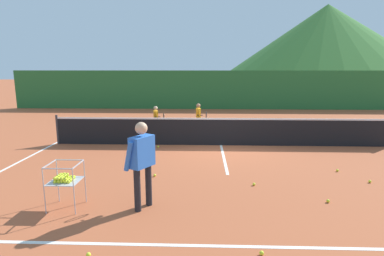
{
  "coord_description": "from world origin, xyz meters",
  "views": [
    {
      "loc": [
        -0.64,
        -10.87,
        2.71
      ],
      "look_at": [
        -0.99,
        -0.99,
        0.81
      ],
      "focal_mm": 29.54,
      "sensor_mm": 36.0,
      "label": 1
    }
  ],
  "objects_px": {
    "tennis_ball_7": "(88,255)",
    "tennis_ball_0": "(254,184)",
    "tennis_ball_1": "(155,175)",
    "tennis_ball_3": "(262,253)",
    "tennis_net": "(221,131)",
    "tennis_ball_6": "(337,170)",
    "instructor": "(142,157)",
    "tennis_ball_4": "(370,181)",
    "student_1": "(199,116)",
    "student_0": "(156,118)",
    "ball_cart": "(64,179)",
    "tennis_ball_2": "(158,147)",
    "tennis_ball_5": "(328,201)"
  },
  "relations": [
    {
      "from": "student_0",
      "to": "tennis_ball_5",
      "type": "distance_m",
      "value": 7.76
    },
    {
      "from": "tennis_ball_2",
      "to": "tennis_ball_3",
      "type": "distance_m",
      "value": 6.68
    },
    {
      "from": "student_0",
      "to": "tennis_ball_4",
      "type": "height_order",
      "value": "student_0"
    },
    {
      "from": "tennis_ball_7",
      "to": "tennis_ball_0",
      "type": "bearing_deg",
      "value": 45.73
    },
    {
      "from": "tennis_ball_1",
      "to": "tennis_ball_4",
      "type": "relative_size",
      "value": 1.0
    },
    {
      "from": "student_0",
      "to": "tennis_ball_1",
      "type": "bearing_deg",
      "value": -82.2
    },
    {
      "from": "student_1",
      "to": "tennis_ball_4",
      "type": "relative_size",
      "value": 18.71
    },
    {
      "from": "tennis_net",
      "to": "ball_cart",
      "type": "relative_size",
      "value": 13.08
    },
    {
      "from": "tennis_net",
      "to": "tennis_ball_5",
      "type": "xyz_separation_m",
      "value": [
        1.92,
        -4.75,
        -0.47
      ]
    },
    {
      "from": "tennis_ball_0",
      "to": "tennis_ball_3",
      "type": "relative_size",
      "value": 1.0
    },
    {
      "from": "tennis_ball_1",
      "to": "tennis_ball_0",
      "type": "bearing_deg",
      "value": -12.45
    },
    {
      "from": "tennis_ball_0",
      "to": "tennis_ball_7",
      "type": "xyz_separation_m",
      "value": [
        -2.85,
        -2.92,
        0.0
      ]
    },
    {
      "from": "tennis_ball_2",
      "to": "tennis_ball_6",
      "type": "height_order",
      "value": "same"
    },
    {
      "from": "instructor",
      "to": "tennis_ball_4",
      "type": "height_order",
      "value": "instructor"
    },
    {
      "from": "student_1",
      "to": "tennis_ball_3",
      "type": "relative_size",
      "value": 18.71
    },
    {
      "from": "ball_cart",
      "to": "student_0",
      "type": "bearing_deg",
      "value": 83.3
    },
    {
      "from": "student_1",
      "to": "tennis_net",
      "type": "bearing_deg",
      "value": -65.93
    },
    {
      "from": "ball_cart",
      "to": "tennis_ball_4",
      "type": "bearing_deg",
      "value": 13.49
    },
    {
      "from": "student_1",
      "to": "tennis_ball_0",
      "type": "height_order",
      "value": "student_1"
    },
    {
      "from": "instructor",
      "to": "ball_cart",
      "type": "relative_size",
      "value": 1.9
    },
    {
      "from": "tennis_net",
      "to": "tennis_ball_5",
      "type": "distance_m",
      "value": 5.14
    },
    {
      "from": "tennis_ball_0",
      "to": "tennis_ball_3",
      "type": "xyz_separation_m",
      "value": [
        -0.32,
        -2.79,
        0.0
      ]
    },
    {
      "from": "tennis_ball_0",
      "to": "tennis_ball_7",
      "type": "distance_m",
      "value": 4.08
    },
    {
      "from": "instructor",
      "to": "tennis_ball_1",
      "type": "distance_m",
      "value": 2.05
    },
    {
      "from": "tennis_net",
      "to": "tennis_ball_6",
      "type": "height_order",
      "value": "tennis_net"
    },
    {
      "from": "tennis_ball_7",
      "to": "tennis_ball_4",
      "type": "bearing_deg",
      "value": 29.58
    },
    {
      "from": "tennis_ball_1",
      "to": "tennis_ball_7",
      "type": "distance_m",
      "value": 3.48
    },
    {
      "from": "student_1",
      "to": "tennis_ball_2",
      "type": "xyz_separation_m",
      "value": [
        -1.36,
        -2.24,
        -0.73
      ]
    },
    {
      "from": "instructor",
      "to": "tennis_ball_0",
      "type": "relative_size",
      "value": 25.11
    },
    {
      "from": "tennis_net",
      "to": "instructor",
      "type": "height_order",
      "value": "instructor"
    },
    {
      "from": "tennis_ball_3",
      "to": "tennis_ball_4",
      "type": "bearing_deg",
      "value": 44.54
    },
    {
      "from": "instructor",
      "to": "student_0",
      "type": "xyz_separation_m",
      "value": [
        -0.72,
        6.7,
        -0.31
      ]
    },
    {
      "from": "tennis_ball_5",
      "to": "tennis_ball_6",
      "type": "relative_size",
      "value": 1.0
    },
    {
      "from": "tennis_ball_3",
      "to": "tennis_ball_5",
      "type": "distance_m",
      "value": 2.54
    },
    {
      "from": "tennis_ball_0",
      "to": "tennis_ball_6",
      "type": "height_order",
      "value": "same"
    },
    {
      "from": "tennis_ball_3",
      "to": "student_0",
      "type": "bearing_deg",
      "value": 108.51
    },
    {
      "from": "ball_cart",
      "to": "tennis_ball_0",
      "type": "bearing_deg",
      "value": 18.79
    },
    {
      "from": "tennis_ball_6",
      "to": "ball_cart",
      "type": "bearing_deg",
      "value": -158.92
    },
    {
      "from": "instructor",
      "to": "tennis_ball_6",
      "type": "bearing_deg",
      "value": 26.44
    },
    {
      "from": "tennis_ball_0",
      "to": "tennis_ball_3",
      "type": "height_order",
      "value": "same"
    },
    {
      "from": "tennis_net",
      "to": "tennis_ball_1",
      "type": "distance_m",
      "value": 3.83
    },
    {
      "from": "tennis_ball_0",
      "to": "tennis_ball_1",
      "type": "relative_size",
      "value": 1.0
    },
    {
      "from": "tennis_ball_0",
      "to": "tennis_ball_2",
      "type": "distance_m",
      "value": 4.4
    },
    {
      "from": "student_1",
      "to": "instructor",
      "type": "bearing_deg",
      "value": -98.02
    },
    {
      "from": "tennis_ball_6",
      "to": "tennis_net",
      "type": "bearing_deg",
      "value": 136.48
    },
    {
      "from": "instructor",
      "to": "tennis_ball_0",
      "type": "distance_m",
      "value": 2.85
    },
    {
      "from": "student_0",
      "to": "student_1",
      "type": "height_order",
      "value": "student_1"
    },
    {
      "from": "ball_cart",
      "to": "tennis_ball_4",
      "type": "relative_size",
      "value": 13.22
    },
    {
      "from": "student_0",
      "to": "tennis_ball_4",
      "type": "bearing_deg",
      "value": -41.28
    },
    {
      "from": "tennis_net",
      "to": "tennis_ball_6",
      "type": "distance_m",
      "value": 4.05
    }
  ]
}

